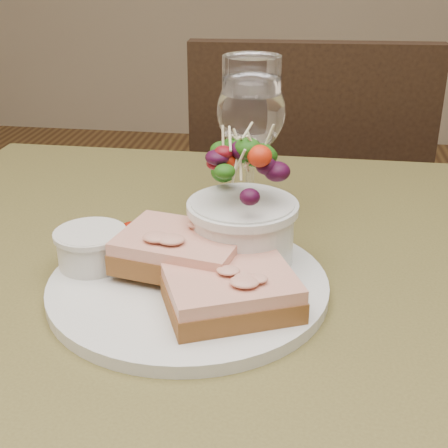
# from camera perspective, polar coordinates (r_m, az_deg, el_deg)

# --- Properties ---
(cafe_table) EXTENTS (0.80, 0.80, 0.75)m
(cafe_table) POSITION_cam_1_polar(r_m,az_deg,el_deg) (0.66, -0.92, -13.19)
(cafe_table) COLOR #4F4821
(cafe_table) RESTS_ON ground
(chair_far) EXTENTS (0.44, 0.44, 0.90)m
(chair_far) POSITION_cam_1_polar(r_m,az_deg,el_deg) (1.44, 6.64, -7.36)
(chair_far) COLOR black
(chair_far) RESTS_ON ground
(dinner_plate) EXTENTS (0.26, 0.26, 0.01)m
(dinner_plate) POSITION_cam_1_polar(r_m,az_deg,el_deg) (0.59, -3.27, -5.59)
(dinner_plate) COLOR silver
(dinner_plate) RESTS_ON cafe_table
(sandwich_front) EXTENTS (0.13, 0.12, 0.03)m
(sandwich_front) POSITION_cam_1_polar(r_m,az_deg,el_deg) (0.53, 0.71, -6.32)
(sandwich_front) COLOR #533416
(sandwich_front) RESTS_ON dinner_plate
(sandwich_back) EXTENTS (0.13, 0.11, 0.03)m
(sandwich_back) POSITION_cam_1_polar(r_m,az_deg,el_deg) (0.59, -3.92, -2.39)
(sandwich_back) COLOR #533416
(sandwich_back) RESTS_ON dinner_plate
(ramekin) EXTENTS (0.06, 0.06, 0.04)m
(ramekin) POSITION_cam_1_polar(r_m,az_deg,el_deg) (0.62, -12.05, -2.00)
(ramekin) COLOR silver
(ramekin) RESTS_ON dinner_plate
(salad_bowl) EXTENTS (0.10, 0.10, 0.13)m
(salad_bowl) POSITION_cam_1_polar(r_m,az_deg,el_deg) (0.60, 1.72, 1.84)
(salad_bowl) COLOR silver
(salad_bowl) RESTS_ON dinner_plate
(garnish) EXTENTS (0.05, 0.04, 0.02)m
(garnish) POSITION_cam_1_polar(r_m,az_deg,el_deg) (0.66, -7.61, -0.79)
(garnish) COLOR #13380A
(garnish) RESTS_ON dinner_plate
(wine_glass) EXTENTS (0.08, 0.08, 0.18)m
(wine_glass) POSITION_cam_1_polar(r_m,az_deg,el_deg) (0.70, 2.48, 9.82)
(wine_glass) COLOR white
(wine_glass) RESTS_ON cafe_table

